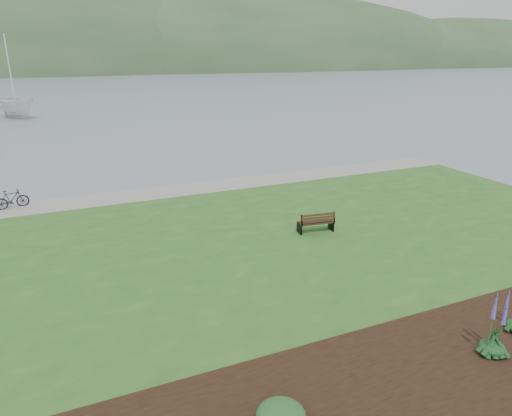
{
  "coord_description": "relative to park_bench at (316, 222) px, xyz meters",
  "views": [
    {
      "loc": [
        -5.59,
        -16.0,
        7.43
      ],
      "look_at": [
        1.52,
        0.26,
        1.3
      ],
      "focal_mm": 32.0,
      "sensor_mm": 36.0,
      "label": 1
    }
  ],
  "objects": [
    {
      "name": "lawn",
      "position": [
        -3.6,
        -0.88,
        -0.65
      ],
      "size": [
        34.0,
        20.0,
        0.4
      ],
      "primitive_type": "cube",
      "color": "#28581F",
      "rests_on": "ground"
    },
    {
      "name": "bicycle_b",
      "position": [
        -11.55,
        8.32,
        0.0
      ],
      "size": [
        0.75,
        1.55,
        0.9
      ],
      "primitive_type": "imported",
      "rotation": [
        0.0,
        0.0,
        1.79
      ],
      "color": "black",
      "rests_on": "lawn"
    },
    {
      "name": "park_bench",
      "position": [
        0.0,
        0.0,
        0.0
      ],
      "size": [
        1.51,
        0.79,
        0.9
      ],
      "rotation": [
        0.0,
        0.0,
        -0.14
      ],
      "color": "black",
      "rests_on": "lawn"
    },
    {
      "name": "far_hillside",
      "position": [
        16.4,
        171.12,
        -0.85
      ],
      "size": [
        580.0,
        80.0,
        38.0
      ],
      "primitive_type": null,
      "color": "#2F502D",
      "rests_on": "ground"
    },
    {
      "name": "ground",
      "position": [
        -3.6,
        1.12,
        -0.85
      ],
      "size": [
        600.0,
        600.0,
        0.0
      ],
      "primitive_type": "plane",
      "color": "slate",
      "rests_on": "ground"
    },
    {
      "name": "garden_bed",
      "position": [
        -0.6,
        -8.68,
        -0.43
      ],
      "size": [
        24.0,
        4.4,
        0.04
      ],
      "primitive_type": "cube",
      "color": "black",
      "rests_on": "lawn"
    },
    {
      "name": "echium_0",
      "position": [
        -0.16,
        -8.6,
        0.29
      ],
      "size": [
        0.62,
        0.62,
        1.76
      ],
      "color": "#163D1C",
      "rests_on": "garden_bed"
    },
    {
      "name": "shoreline_path",
      "position": [
        -3.6,
        8.02,
        -0.43
      ],
      "size": [
        34.0,
        2.2,
        0.03
      ],
      "primitive_type": "cube",
      "color": "gray",
      "rests_on": "lawn"
    },
    {
      "name": "sailboat",
      "position": [
        -13.16,
        45.3,
        -0.85
      ],
      "size": [
        15.39,
        15.46,
        29.5
      ],
      "primitive_type": "imported",
      "rotation": [
        0.0,
        0.0,
        0.52
      ],
      "color": "silver",
      "rests_on": "ground"
    }
  ]
}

